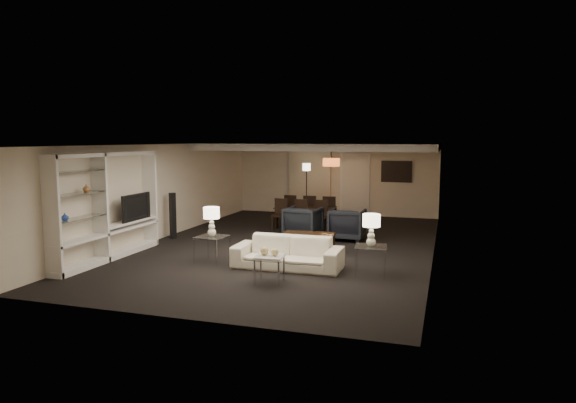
# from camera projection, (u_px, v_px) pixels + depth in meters

# --- Properties ---
(floor) EXTENTS (11.00, 11.00, 0.00)m
(floor) POSITION_uv_depth(u_px,v_px,m) (288.00, 245.00, 12.80)
(floor) COLOR black
(floor) RESTS_ON ground
(ceiling) EXTENTS (7.00, 11.00, 0.02)m
(ceiling) POSITION_uv_depth(u_px,v_px,m) (288.00, 145.00, 12.50)
(ceiling) COLOR silver
(ceiling) RESTS_ON ground
(wall_back) EXTENTS (7.00, 0.02, 2.50)m
(wall_back) POSITION_uv_depth(u_px,v_px,m) (335.00, 179.00, 17.86)
(wall_back) COLOR beige
(wall_back) RESTS_ON ground
(wall_front) EXTENTS (7.00, 0.02, 2.50)m
(wall_front) POSITION_uv_depth(u_px,v_px,m) (175.00, 235.00, 7.44)
(wall_front) COLOR beige
(wall_front) RESTS_ON ground
(wall_left) EXTENTS (0.02, 11.00, 2.50)m
(wall_left) POSITION_uv_depth(u_px,v_px,m) (163.00, 191.00, 13.69)
(wall_left) COLOR beige
(wall_left) RESTS_ON ground
(wall_right) EXTENTS (0.02, 11.00, 2.50)m
(wall_right) POSITION_uv_depth(u_px,v_px,m) (435.00, 201.00, 11.61)
(wall_right) COLOR beige
(wall_right) RESTS_ON ground
(ceiling_soffit) EXTENTS (7.00, 4.00, 0.20)m
(ceiling_soffit) POSITION_uv_depth(u_px,v_px,m) (322.00, 147.00, 15.83)
(ceiling_soffit) COLOR silver
(ceiling_soffit) RESTS_ON ceiling
(curtains) EXTENTS (1.50, 0.12, 2.40)m
(curtains) POSITION_uv_depth(u_px,v_px,m) (310.00, 180.00, 18.06)
(curtains) COLOR beige
(curtains) RESTS_ON wall_back
(door) EXTENTS (0.90, 0.05, 2.10)m
(door) POSITION_uv_depth(u_px,v_px,m) (355.00, 185.00, 17.65)
(door) COLOR silver
(door) RESTS_ON wall_back
(painting) EXTENTS (0.95, 0.04, 0.65)m
(painting) POSITION_uv_depth(u_px,v_px,m) (397.00, 172.00, 17.16)
(painting) COLOR #142D38
(painting) RESTS_ON wall_back
(media_unit) EXTENTS (0.38, 3.40, 2.35)m
(media_unit) POSITION_uv_depth(u_px,v_px,m) (108.00, 206.00, 11.18)
(media_unit) COLOR white
(media_unit) RESTS_ON wall_left
(pendant_light) EXTENTS (0.52, 0.52, 0.24)m
(pendant_light) POSITION_uv_depth(u_px,v_px,m) (331.00, 162.00, 15.80)
(pendant_light) COLOR #D8591E
(pendant_light) RESTS_ON ceiling_soffit
(sofa) EXTENTS (2.22, 0.87, 0.65)m
(sofa) POSITION_uv_depth(u_px,v_px,m) (288.00, 253.00, 10.49)
(sofa) COLOR beige
(sofa) RESTS_ON floor
(coffee_table) EXTENTS (1.26, 0.79, 0.44)m
(coffee_table) POSITION_uv_depth(u_px,v_px,m) (308.00, 243.00, 12.02)
(coffee_table) COLOR black
(coffee_table) RESTS_ON floor
(armchair_left) EXTENTS (0.96, 0.99, 0.83)m
(armchair_left) POSITION_uv_depth(u_px,v_px,m) (303.00, 222.00, 13.78)
(armchair_left) COLOR black
(armchair_left) RESTS_ON floor
(armchair_right) EXTENTS (0.89, 0.91, 0.83)m
(armchair_right) POSITION_uv_depth(u_px,v_px,m) (347.00, 224.00, 13.43)
(armchair_right) COLOR black
(armchair_right) RESTS_ON floor
(side_table_left) EXTENTS (0.67, 0.67, 0.57)m
(side_table_left) POSITION_uv_depth(u_px,v_px,m) (212.00, 249.00, 11.00)
(side_table_left) COLOR white
(side_table_left) RESTS_ON floor
(side_table_right) EXTENTS (0.68, 0.68, 0.57)m
(side_table_right) POSITION_uv_depth(u_px,v_px,m) (371.00, 260.00, 9.99)
(side_table_right) COLOR white
(side_table_right) RESTS_ON floor
(table_lamp_left) EXTENTS (0.36, 0.36, 0.63)m
(table_lamp_left) POSITION_uv_depth(u_px,v_px,m) (212.00, 222.00, 10.93)
(table_lamp_left) COLOR white
(table_lamp_left) RESTS_ON side_table_left
(table_lamp_right) EXTENTS (0.39, 0.39, 0.63)m
(table_lamp_right) POSITION_uv_depth(u_px,v_px,m) (371.00, 230.00, 9.92)
(table_lamp_right) COLOR #EDE8C8
(table_lamp_right) RESTS_ON side_table_right
(marble_table) EXTENTS (0.56, 0.56, 0.51)m
(marble_table) POSITION_uv_depth(u_px,v_px,m) (270.00, 269.00, 9.46)
(marble_table) COLOR white
(marble_table) RESTS_ON floor
(gold_gourd_a) EXTENTS (0.16, 0.16, 0.16)m
(gold_gourd_a) POSITION_uv_depth(u_px,v_px,m) (264.00, 251.00, 9.45)
(gold_gourd_a) COLOR #D6BB71
(gold_gourd_a) RESTS_ON marble_table
(gold_gourd_b) EXTENTS (0.14, 0.14, 0.14)m
(gold_gourd_b) POSITION_uv_depth(u_px,v_px,m) (275.00, 252.00, 9.39)
(gold_gourd_b) COLOR #DAC773
(gold_gourd_b) RESTS_ON marble_table
(television) EXTENTS (1.07, 0.14, 0.62)m
(television) POSITION_uv_depth(u_px,v_px,m) (132.00, 207.00, 12.00)
(television) COLOR black
(television) RESTS_ON media_unit
(vase_blue) EXTENTS (0.15, 0.15, 0.16)m
(vase_blue) POSITION_uv_depth(u_px,v_px,m) (65.00, 217.00, 9.94)
(vase_blue) COLOR #24449F
(vase_blue) RESTS_ON media_unit
(vase_amber) EXTENTS (0.15, 0.15, 0.16)m
(vase_amber) POSITION_uv_depth(u_px,v_px,m) (86.00, 188.00, 10.50)
(vase_amber) COLOR #A96C38
(vase_amber) RESTS_ON media_unit
(floor_speaker) EXTENTS (0.18, 0.18, 1.22)m
(floor_speaker) POSITION_uv_depth(u_px,v_px,m) (173.00, 216.00, 13.63)
(floor_speaker) COLOR black
(floor_speaker) RESTS_ON floor
(dining_table) EXTENTS (1.74, 0.99, 0.61)m
(dining_table) POSITION_uv_depth(u_px,v_px,m) (305.00, 217.00, 15.35)
(dining_table) COLOR black
(dining_table) RESTS_ON floor
(chair_nl) EXTENTS (0.42, 0.42, 0.90)m
(chair_nl) POSITION_uv_depth(u_px,v_px,m) (279.00, 215.00, 14.90)
(chair_nl) COLOR black
(chair_nl) RESTS_ON floor
(chair_nm) EXTENTS (0.42, 0.42, 0.90)m
(chair_nm) POSITION_uv_depth(u_px,v_px,m) (299.00, 216.00, 14.72)
(chair_nm) COLOR black
(chair_nm) RESTS_ON floor
(chair_nr) EXTENTS (0.43, 0.43, 0.90)m
(chair_nr) POSITION_uv_depth(u_px,v_px,m) (320.00, 216.00, 14.54)
(chair_nr) COLOR black
(chair_nr) RESTS_ON floor
(chair_fl) EXTENTS (0.45, 0.45, 0.90)m
(chair_fl) POSITION_uv_depth(u_px,v_px,m) (292.00, 209.00, 16.13)
(chair_fl) COLOR black
(chair_fl) RESTS_ON floor
(chair_fm) EXTENTS (0.43, 0.43, 0.90)m
(chair_fm) POSITION_uv_depth(u_px,v_px,m) (311.00, 210.00, 15.95)
(chair_fm) COLOR black
(chair_fm) RESTS_ON floor
(chair_fr) EXTENTS (0.46, 0.46, 0.90)m
(chair_fr) POSITION_uv_depth(u_px,v_px,m) (330.00, 210.00, 15.77)
(chair_fr) COLOR black
(chair_fr) RESTS_ON floor
(floor_lamp) EXTENTS (0.30, 0.30, 1.82)m
(floor_lamp) POSITION_uv_depth(u_px,v_px,m) (306.00, 191.00, 17.19)
(floor_lamp) COLOR black
(floor_lamp) RESTS_ON floor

